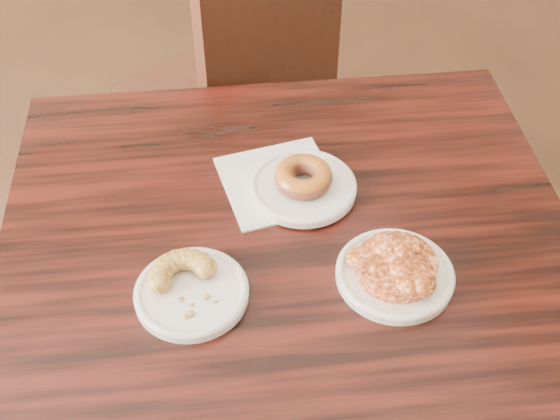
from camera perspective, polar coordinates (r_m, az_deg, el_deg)
name	(u,v)px	position (r m, az deg, el deg)	size (l,w,h in m)	color
floor	(200,385)	(1.76, -6.49, -13.98)	(5.00, 5.00, 0.00)	black
cafe_table	(290,392)	(1.31, 0.81, -14.55)	(0.85, 0.85, 0.75)	black
chair_far	(225,93)	(1.81, -4.53, 9.47)	(0.45, 0.45, 0.90)	black
napkin	(279,182)	(1.11, -0.05, 2.29)	(0.17, 0.17, 0.00)	white
plate_donut	(303,187)	(1.09, 1.87, 1.87)	(0.17, 0.17, 0.01)	white
plate_cruller	(192,293)	(0.96, -7.19, -6.73)	(0.16, 0.16, 0.01)	white
plate_fritter	(395,275)	(0.99, 9.30, -5.22)	(0.16, 0.16, 0.01)	white
glazed_donut	(303,177)	(1.07, 1.90, 2.71)	(0.09, 0.09, 0.03)	brown
apple_fritter	(397,264)	(0.97, 9.47, -4.31)	(0.15, 0.15, 0.04)	#471907
cruller_fragment	(190,284)	(0.95, -7.30, -5.96)	(0.11, 0.11, 0.03)	brown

